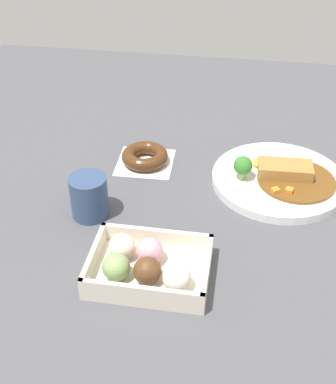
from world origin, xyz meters
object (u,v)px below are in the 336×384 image
at_px(donut_box, 146,266).
at_px(chocolate_ring_donut, 145,157).
at_px(curry_plate, 279,178).
at_px(coffee_mug, 89,197).

xyz_separation_m(donut_box, chocolate_ring_donut, (-0.07, 0.33, -0.01)).
bearing_deg(chocolate_ring_donut, curry_plate, -6.82).
bearing_deg(chocolate_ring_donut, donut_box, -78.25).
distance_m(curry_plate, coffee_mug, 0.39).
bearing_deg(donut_box, curry_plate, 54.41).
distance_m(curry_plate, chocolate_ring_donut, 0.29).
relative_size(curry_plate, chocolate_ring_donut, 2.19).
relative_size(curry_plate, coffee_mug, 3.27).
height_order(donut_box, chocolate_ring_donut, donut_box).
xyz_separation_m(curry_plate, chocolate_ring_donut, (-0.28, 0.03, 0.00)).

